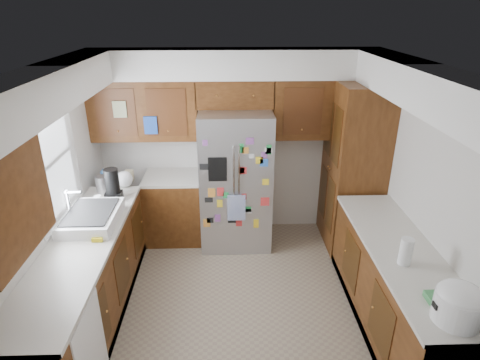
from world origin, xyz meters
name	(u,v)px	position (x,y,z in m)	size (l,w,h in m)	color
floor	(238,298)	(0.00, 0.00, 0.00)	(3.60, 3.60, 0.00)	gray
room_shell	(227,129)	(-0.11, 0.36, 1.82)	(3.64, 3.24, 2.52)	silver
left_counter_run	(110,266)	(-1.36, 0.03, 0.43)	(1.36, 3.20, 0.92)	#41210C
right_counter_run	(394,292)	(1.50, -0.47, 0.42)	(0.63, 2.25, 0.92)	#41210C
pantry	(353,167)	(1.50, 1.15, 1.07)	(0.60, 0.90, 2.15)	#41210C
fridge	(236,180)	(0.00, 1.20, 0.90)	(0.90, 0.79, 1.80)	#A3A3A9
bridge_cabinet	(235,93)	(0.00, 1.43, 1.98)	(0.96, 0.34, 0.35)	#41210C
fridge_top_items	(231,68)	(-0.05, 1.41, 2.28)	(0.98, 0.30, 0.30)	#1A37B0
sink_assembly	(91,217)	(-1.50, 0.10, 0.99)	(0.52, 0.73, 0.37)	white
left_counter_clutter	(115,182)	(-1.44, 0.84, 1.05)	(0.40, 0.75, 0.38)	black
rice_cooker	(459,303)	(1.50, -1.38, 1.07)	(0.34, 0.33, 0.29)	white
paper_towel	(406,251)	(1.41, -0.70, 1.04)	(0.11, 0.11, 0.25)	white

